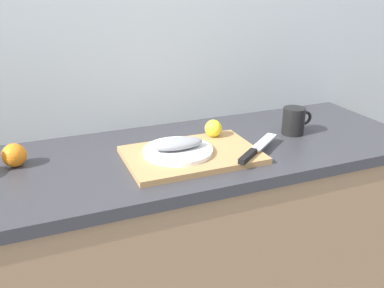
% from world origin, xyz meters
% --- Properties ---
extents(back_wall, '(3.20, 0.05, 2.50)m').
position_xyz_m(back_wall, '(0.00, 0.33, 1.25)').
color(back_wall, silver).
rests_on(back_wall, ground_plane).
extents(kitchen_counter, '(2.00, 0.60, 0.90)m').
position_xyz_m(kitchen_counter, '(0.00, 0.00, 0.45)').
color(kitchen_counter, '#9E7A56').
rests_on(kitchen_counter, ground_plane).
extents(cutting_board, '(0.45, 0.30, 0.02)m').
position_xyz_m(cutting_board, '(0.12, -0.07, 0.91)').
color(cutting_board, tan).
rests_on(cutting_board, kitchen_counter).
extents(white_plate, '(0.23, 0.23, 0.01)m').
position_xyz_m(white_plate, '(0.08, -0.05, 0.93)').
color(white_plate, white).
rests_on(white_plate, cutting_board).
extents(fish_fillet, '(0.18, 0.08, 0.04)m').
position_xyz_m(fish_fillet, '(0.08, -0.05, 0.95)').
color(fish_fillet, gray).
rests_on(fish_fillet, white_plate).
extents(chef_knife, '(0.25, 0.20, 0.02)m').
position_xyz_m(chef_knife, '(0.31, -0.15, 0.93)').
color(chef_knife, silver).
rests_on(chef_knife, cutting_board).
extents(lemon_0, '(0.06, 0.06, 0.06)m').
position_xyz_m(lemon_0, '(0.25, 0.04, 0.95)').
color(lemon_0, yellow).
rests_on(lemon_0, cutting_board).
extents(coffee_mug_0, '(0.13, 0.09, 0.10)m').
position_xyz_m(coffee_mug_0, '(0.58, 0.00, 0.95)').
color(coffee_mug_0, black).
rests_on(coffee_mug_0, kitchen_counter).
extents(orange_1, '(0.08, 0.08, 0.08)m').
position_xyz_m(orange_1, '(-0.43, 0.09, 0.94)').
color(orange_1, orange).
rests_on(orange_1, kitchen_counter).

